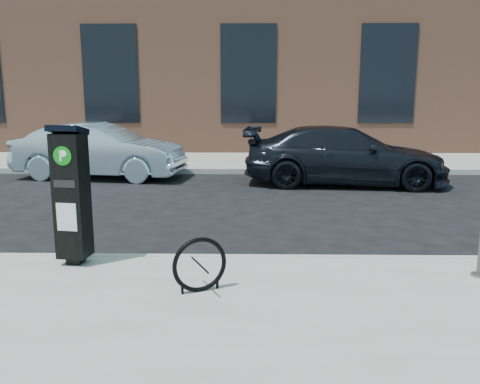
{
  "coord_description": "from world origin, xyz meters",
  "views": [
    {
      "loc": [
        0.03,
        -6.77,
        2.41
      ],
      "look_at": [
        -0.1,
        0.5,
        0.95
      ],
      "focal_mm": 38.0,
      "sensor_mm": 36.0,
      "label": 1
    }
  ],
  "objects_px": {
    "bike_rack": "(200,265)",
    "car_silver": "(100,151)",
    "parking_kiosk": "(72,194)",
    "car_dark": "(345,156)"
  },
  "relations": [
    {
      "from": "bike_rack",
      "to": "car_dark",
      "type": "height_order",
      "value": "car_dark"
    },
    {
      "from": "car_silver",
      "to": "car_dark",
      "type": "xyz_separation_m",
      "value": [
        6.66,
        -0.84,
        -0.01
      ]
    },
    {
      "from": "parking_kiosk",
      "to": "car_silver",
      "type": "bearing_deg",
      "value": 111.73
    },
    {
      "from": "parking_kiosk",
      "to": "car_dark",
      "type": "xyz_separation_m",
      "value": [
        4.8,
        6.75,
        -0.34
      ]
    },
    {
      "from": "parking_kiosk",
      "to": "bike_rack",
      "type": "xyz_separation_m",
      "value": [
        1.75,
        -0.94,
        -0.63
      ]
    },
    {
      "from": "bike_rack",
      "to": "car_dark",
      "type": "bearing_deg",
      "value": 44.0
    },
    {
      "from": "bike_rack",
      "to": "car_silver",
      "type": "bearing_deg",
      "value": 88.53
    },
    {
      "from": "bike_rack",
      "to": "car_silver",
      "type": "height_order",
      "value": "car_silver"
    },
    {
      "from": "bike_rack",
      "to": "car_dark",
      "type": "xyz_separation_m",
      "value": [
        3.05,
        7.7,
        0.29
      ]
    },
    {
      "from": "parking_kiosk",
      "to": "bike_rack",
      "type": "height_order",
      "value": "parking_kiosk"
    }
  ]
}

